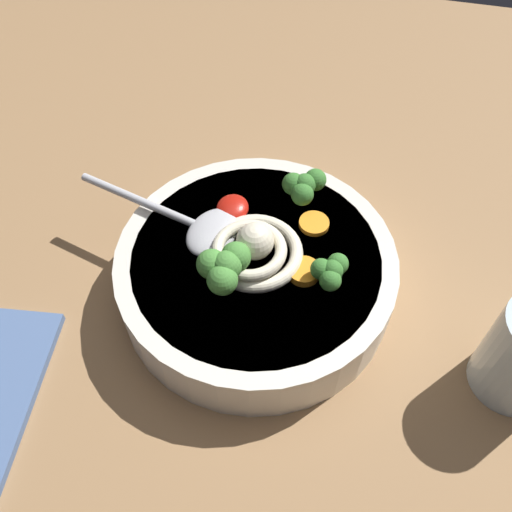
# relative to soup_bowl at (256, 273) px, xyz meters

# --- Properties ---
(table_slab) EXTENTS (1.19, 1.19, 0.04)m
(table_slab) POSITION_rel_soup_bowl_xyz_m (-0.02, 0.04, -0.05)
(table_slab) COLOR #936D47
(table_slab) RESTS_ON ground
(soup_bowl) EXTENTS (0.26, 0.26, 0.06)m
(soup_bowl) POSITION_rel_soup_bowl_xyz_m (0.00, 0.00, 0.00)
(soup_bowl) COLOR silver
(soup_bowl) RESTS_ON table_slab
(noodle_pile) EXTENTS (0.10, 0.09, 0.04)m
(noodle_pile) POSITION_rel_soup_bowl_xyz_m (0.00, -0.00, 0.04)
(noodle_pile) COLOR beige
(noodle_pile) RESTS_ON soup_bowl
(soup_spoon) EXTENTS (0.08, 0.17, 0.02)m
(soup_spoon) POSITION_rel_soup_bowl_xyz_m (-0.02, -0.06, 0.03)
(soup_spoon) COLOR #B7B7BC
(soup_spoon) RESTS_ON soup_bowl
(chili_sauce_dollop) EXTENTS (0.03, 0.03, 0.02)m
(chili_sauce_dollop) POSITION_rel_soup_bowl_xyz_m (-0.04, -0.03, 0.03)
(chili_sauce_dollop) COLOR #B2190F
(chili_sauce_dollop) RESTS_ON soup_bowl
(broccoli_floret_near_spoon) EXTENTS (0.04, 0.03, 0.03)m
(broccoli_floret_near_spoon) POSITION_rel_soup_bowl_xyz_m (0.01, 0.07, 0.04)
(broccoli_floret_near_spoon) COLOR #7A9E60
(broccoli_floret_near_spoon) RESTS_ON soup_bowl
(broccoli_floret_right) EXTENTS (0.04, 0.04, 0.03)m
(broccoli_floret_right) POSITION_rel_soup_bowl_xyz_m (-0.08, 0.03, 0.05)
(broccoli_floret_right) COLOR #7A9E60
(broccoli_floret_right) RESTS_ON soup_bowl
(broccoli_floret_left) EXTENTS (0.05, 0.04, 0.04)m
(broccoli_floret_left) POSITION_rel_soup_bowl_xyz_m (0.04, -0.02, 0.05)
(broccoli_floret_left) COLOR #7A9E60
(broccoli_floret_left) RESTS_ON soup_bowl
(carrot_slice_center) EXTENTS (0.03, 0.03, 0.00)m
(carrot_slice_center) POSITION_rel_soup_bowl_xyz_m (-0.05, 0.04, 0.03)
(carrot_slice_center) COLOR orange
(carrot_slice_center) RESTS_ON soup_bowl
(carrot_slice_extra_b) EXTENTS (0.03, 0.03, 0.01)m
(carrot_slice_extra_b) POSITION_rel_soup_bowl_xyz_m (0.01, 0.05, 0.03)
(carrot_slice_extra_b) COLOR orange
(carrot_slice_extra_b) RESTS_ON soup_bowl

